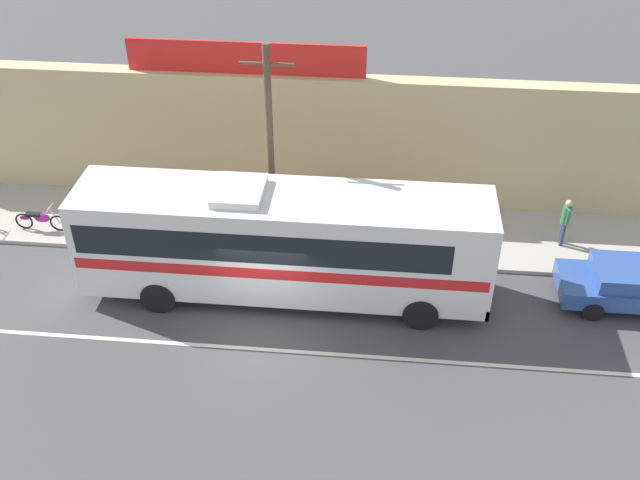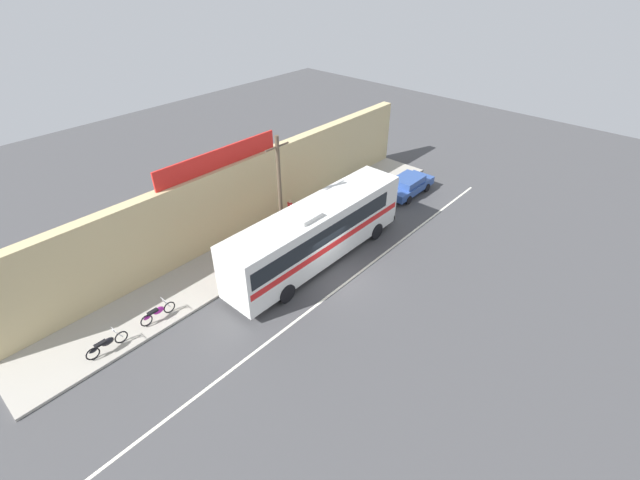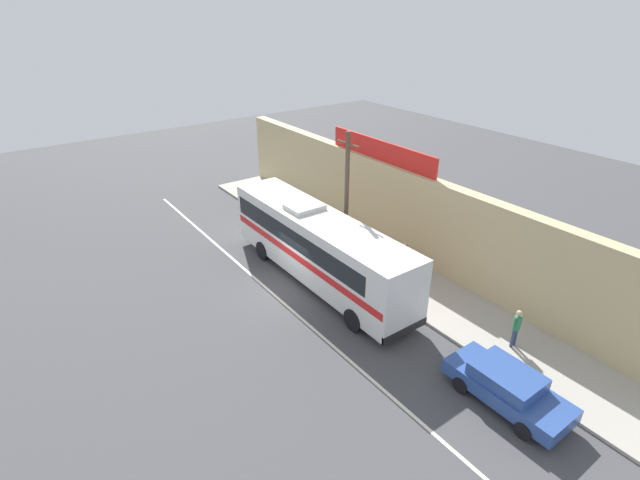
{
  "view_description": "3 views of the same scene",
  "coord_description": "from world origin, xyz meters",
  "views": [
    {
      "loc": [
        3.19,
        -15.6,
        14.58
      ],
      "look_at": [
        1.5,
        1.77,
        2.08
      ],
      "focal_mm": 41.07,
      "sensor_mm": 36.0,
      "label": 1
    },
    {
      "loc": [
        -14.45,
        -11.81,
        15.14
      ],
      "look_at": [
        0.27,
        1.4,
        1.64
      ],
      "focal_mm": 24.24,
      "sensor_mm": 36.0,
      "label": 2
    },
    {
      "loc": [
        17.14,
        -10.34,
        12.8
      ],
      "look_at": [
        0.21,
        1.93,
        2.17
      ],
      "focal_mm": 26.74,
      "sensor_mm": 36.0,
      "label": 3
    }
  ],
  "objects": [
    {
      "name": "ground_plane",
      "position": [
        0.0,
        0.0,
        0.0
      ],
      "size": [
        70.0,
        70.0,
        0.0
      ],
      "primitive_type": "plane",
      "color": "#444447"
    },
    {
      "name": "sidewalk_slab",
      "position": [
        0.0,
        5.2,
        0.07
      ],
      "size": [
        30.0,
        3.6,
        0.14
      ],
      "primitive_type": "cube",
      "color": "#A8A399",
      "rests_on": "ground_plane"
    },
    {
      "name": "storefront_facade",
      "position": [
        0.0,
        7.35,
        2.4
      ],
      "size": [
        30.0,
        0.7,
        4.8
      ],
      "primitive_type": "cube",
      "color": "tan",
      "rests_on": "ground_plane"
    },
    {
      "name": "storefront_billboard",
      "position": [
        -1.54,
        7.35,
        5.35
      ],
      "size": [
        8.07,
        0.12,
        1.1
      ],
      "primitive_type": "cube",
      "color": "red",
      "rests_on": "storefront_facade"
    },
    {
      "name": "road_center_stripe",
      "position": [
        0.0,
        -0.8,
        0.0
      ],
      "size": [
        30.0,
        0.14,
        0.01
      ],
      "primitive_type": "cube",
      "color": "silver",
      "rests_on": "ground_plane"
    },
    {
      "name": "intercity_bus",
      "position": [
        0.33,
        1.72,
        2.07
      ],
      "size": [
        12.15,
        2.59,
        3.78
      ],
      "color": "silver",
      "rests_on": "ground_plane"
    },
    {
      "name": "parked_car",
      "position": [
        10.87,
        2.27,
        0.74
      ],
      "size": [
        4.36,
        1.91,
        1.37
      ],
      "color": "#2D4C93",
      "rests_on": "ground_plane"
    },
    {
      "name": "utility_pole",
      "position": [
        -0.24,
        3.92,
        3.79
      ],
      "size": [
        1.6,
        0.22,
        7.04
      ],
      "color": "brown",
      "rests_on": "sidewalk_slab"
    },
    {
      "name": "motorcycle_purple",
      "position": [
        -8.4,
        4.16,
        0.57
      ],
      "size": [
        1.85,
        0.56,
        0.94
      ],
      "color": "black",
      "rests_on": "sidewalk_slab"
    },
    {
      "name": "pedestrian_near_shop",
      "position": [
        9.3,
        5.04,
        1.14
      ],
      "size": [
        0.3,
        0.48,
        1.72
      ],
      "color": "navy",
      "rests_on": "sidewalk_slab"
    },
    {
      "name": "pedestrian_far_left",
      "position": [
        2.28,
        5.78,
        1.05
      ],
      "size": [
        0.3,
        0.48,
        1.57
      ],
      "color": "black",
      "rests_on": "sidewalk_slab"
    },
    {
      "name": "pedestrian_far_right",
      "position": [
        2.6,
        4.5,
        1.12
      ],
      "size": [
        0.3,
        0.48,
        1.68
      ],
      "color": "navy",
      "rests_on": "sidewalk_slab"
    }
  ]
}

